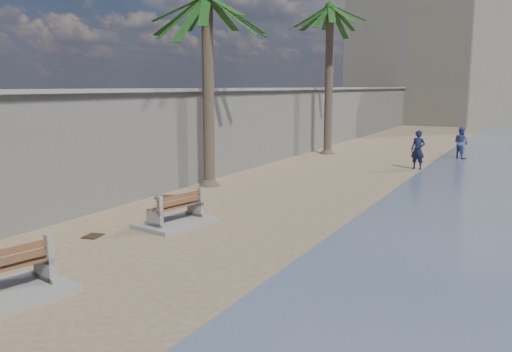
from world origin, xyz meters
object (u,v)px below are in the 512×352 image
(palm_mid, at_px, (207,1))
(person_b, at_px, (461,141))
(palm_back, at_px, (331,10))
(bench_near, at_px, (0,277))
(person_a, at_px, (418,147))
(bench_far, at_px, (176,211))

(palm_mid, relative_size, person_b, 4.23)
(palm_mid, height_order, palm_back, palm_back)
(person_b, bearing_deg, palm_mid, 97.56)
(bench_near, bearing_deg, person_a, 79.47)
(person_a, bearing_deg, bench_far, -92.95)
(bench_near, height_order, person_a, person_a)
(bench_near, bearing_deg, bench_far, 93.24)
(bench_near, relative_size, bench_far, 1.11)
(palm_back, xyz_separation_m, person_b, (6.76, 1.33, -6.77))
(bench_near, xyz_separation_m, palm_mid, (-2.62, 10.97, 6.26))
(person_a, bearing_deg, person_b, 88.77)
(person_a, xyz_separation_m, person_b, (1.24, 4.82, -0.10))
(palm_back, bearing_deg, person_a, -32.29)
(palm_mid, relative_size, person_a, 3.79)
(palm_mid, distance_m, person_a, 11.37)
(bench_far, distance_m, palm_mid, 8.57)
(bench_near, relative_size, palm_back, 0.29)
(bench_near, distance_m, palm_mid, 12.90)
(bench_far, relative_size, palm_mid, 0.30)
(bench_near, bearing_deg, palm_mid, 103.44)
(bench_far, bearing_deg, person_b, 74.27)
(palm_mid, distance_m, person_b, 15.65)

